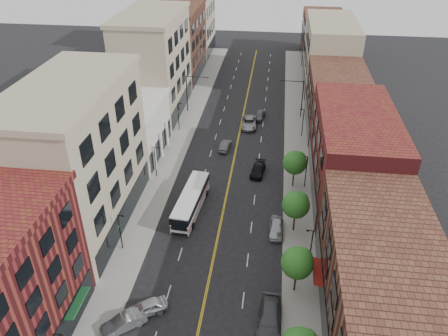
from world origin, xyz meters
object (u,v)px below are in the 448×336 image
at_px(car_lane_a, 258,170).
at_px(car_lane_c, 260,115).
at_px(car_lane_behind, 225,146).
at_px(car_parked_far, 276,228).
at_px(car_angle_b, 124,323).
at_px(car_lane_b, 249,123).
at_px(city_bus, 191,201).
at_px(car_angle_a, 146,308).
at_px(car_parked_mid, 270,318).

bearing_deg(car_lane_a, car_lane_c, 99.47).
bearing_deg(car_lane_behind, car_parked_far, 119.32).
xyz_separation_m(car_angle_b, car_lane_b, (8.77, 45.56, 0.08)).
distance_m(city_bus, car_angle_a, 17.46).
bearing_deg(car_angle_a, car_lane_behind, 142.01).
relative_size(city_bus, car_parked_mid, 2.01).
height_order(car_parked_far, car_lane_c, car_parked_far).
relative_size(car_angle_b, car_lane_c, 1.04).
xyz_separation_m(car_lane_a, car_lane_b, (-2.58, 15.92, 0.13)).
xyz_separation_m(city_bus, car_lane_behind, (2.47, 17.28, -0.97)).
xyz_separation_m(car_lane_behind, car_lane_c, (5.04, 12.48, 0.05)).
bearing_deg(car_lane_c, car_lane_b, -108.24).
relative_size(city_bus, car_parked_far, 2.52).
height_order(city_bus, car_angle_a, city_bus).
bearing_deg(car_lane_a, car_angle_a, -102.26).
relative_size(car_angle_b, car_parked_mid, 0.79).
xyz_separation_m(car_angle_a, car_lane_behind, (3.80, 34.66, -0.09)).
distance_m(car_parked_mid, car_lane_a, 27.55).
bearing_deg(car_lane_b, car_angle_a, -101.52).
height_order(car_lane_behind, car_lane_b, car_lane_b).
xyz_separation_m(car_angle_a, car_angle_b, (-1.67, -1.96, -0.04)).
bearing_deg(car_lane_a, car_angle_b, -103.93).
distance_m(car_parked_far, car_lane_c, 33.17).
distance_m(car_parked_mid, car_lane_c, 47.02).
relative_size(car_parked_far, car_lane_a, 0.95).
xyz_separation_m(car_angle_b, car_lane_a, (11.34, 29.64, -0.05)).
relative_size(car_lane_behind, car_lane_b, 0.70).
bearing_deg(car_parked_far, car_lane_a, 103.40).
bearing_deg(car_lane_b, city_bus, -104.69).
relative_size(car_parked_far, car_lane_b, 0.76).
bearing_deg(city_bus, car_angle_a, -89.62).
height_order(car_angle_a, car_parked_mid, car_parked_mid).
xyz_separation_m(car_lane_a, car_lane_c, (-0.84, 19.46, 0.05)).
bearing_deg(car_angle_a, car_lane_b, 139.02).
bearing_deg(car_angle_b, car_angle_a, 101.02).
bearing_deg(car_lane_behind, city_bus, 87.53).
bearing_deg(car_lane_b, car_parked_far, -81.37).
relative_size(car_angle_a, car_parked_mid, 0.81).
distance_m(car_lane_behind, car_lane_a, 9.13).
bearing_deg(car_parked_mid, car_lane_b, 98.89).
xyz_separation_m(car_parked_mid, car_lane_behind, (-8.62, 34.40, -0.14)).
height_order(car_angle_a, car_parked_far, car_angle_a).
relative_size(car_angle_a, car_parked_far, 1.01).
distance_m(car_angle_b, car_lane_b, 46.40).
distance_m(car_lane_behind, car_lane_c, 13.46).
distance_m(car_angle_a, car_lane_b, 44.18).
bearing_deg(car_parked_far, car_lane_c, 97.29).
relative_size(car_angle_b, car_lane_behind, 1.08).
height_order(car_parked_mid, car_lane_behind, car_parked_mid).
relative_size(city_bus, car_lane_a, 2.40).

